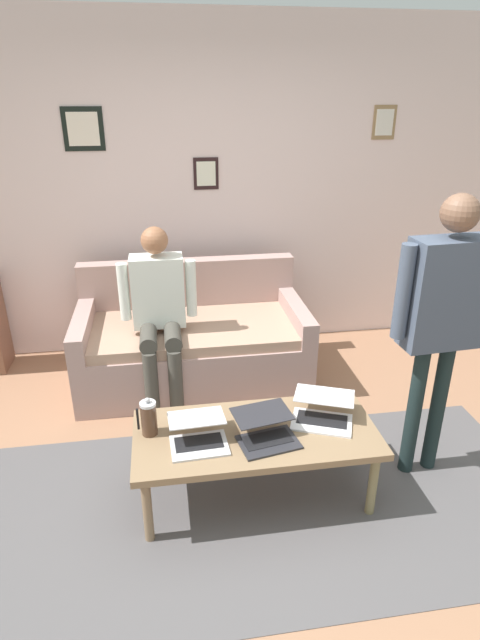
{
  "coord_description": "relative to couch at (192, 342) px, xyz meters",
  "views": [
    {
      "loc": [
        0.47,
        2.14,
        2.13
      ],
      "look_at": [
        0.01,
        -0.8,
        0.8
      ],
      "focal_mm": 28.89,
      "sensor_mm": 36.0,
      "label": 1
    }
  ],
  "objects": [
    {
      "name": "laptop_right",
      "position": [
        -0.29,
        1.47,
        0.18
      ],
      "size": [
        0.36,
        0.37,
        0.12
      ],
      "color": "#28282D",
      "rests_on": "coffee_table"
    },
    {
      "name": "person_standing",
      "position": [
        -1.28,
        1.33,
        0.77
      ],
      "size": [
        0.59,
        0.22,
        1.68
      ],
      "color": "black",
      "rests_on": "ground_plane"
    },
    {
      "name": "ground_plane",
      "position": [
        -0.28,
        1.52,
        -0.3
      ],
      "size": [
        7.68,
        7.68,
        0.0
      ],
      "primitive_type": "plane",
      "color": "#9A6C4F"
    },
    {
      "name": "laptop_center",
      "position": [
        -0.64,
        1.35,
        0.18
      ],
      "size": [
        0.43,
        0.42,
        0.12
      ],
      "color": "silver",
      "rests_on": "coffee_table"
    },
    {
      "name": "coffee_table",
      "position": [
        -0.25,
        1.4,
        0.09
      ],
      "size": [
        1.33,
        0.61,
        0.44
      ],
      "color": "#896C4D",
      "rests_on": "ground_plane"
    },
    {
      "name": "back_wall",
      "position": [
        -0.28,
        -0.68,
        1.05
      ],
      "size": [
        7.04,
        0.11,
        2.7
      ],
      "color": "beige",
      "rests_on": "ground_plane"
    },
    {
      "name": "area_rug",
      "position": [
        -0.25,
        1.5,
        -0.3
      ],
      "size": [
        3.35,
        1.5,
        0.01
      ],
      "primitive_type": "cube",
      "color": "#535051",
      "rests_on": "ground_plane"
    },
    {
      "name": "person_seated",
      "position": [
        0.24,
        0.23,
        0.42
      ],
      "size": [
        0.55,
        0.51,
        1.28
      ],
      "color": "#444039",
      "rests_on": "ground_plane"
    },
    {
      "name": "laptop_left",
      "position": [
        0.07,
        1.45,
        0.18
      ],
      "size": [
        0.31,
        0.32,
        0.13
      ],
      "color": "silver",
      "rests_on": "coffee_table"
    },
    {
      "name": "french_press",
      "position": [
        0.32,
        1.33,
        0.23
      ],
      "size": [
        0.11,
        0.09,
        0.23
      ],
      "color": "#4C3323",
      "rests_on": "coffee_table"
    },
    {
      "name": "couch",
      "position": [
        0.0,
        0.0,
        0.0
      ],
      "size": [
        1.75,
        0.92,
        0.88
      ],
      "color": "tan",
      "rests_on": "ground_plane"
    }
  ]
}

